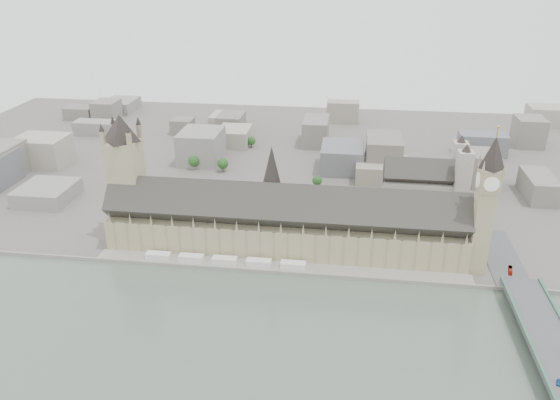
# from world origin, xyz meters

# --- Properties ---
(ground) EXTENTS (900.00, 900.00, 0.00)m
(ground) POSITION_xyz_m (0.00, 0.00, 0.00)
(ground) COLOR #595651
(ground) RESTS_ON ground
(embankment_wall) EXTENTS (600.00, 1.50, 3.00)m
(embankment_wall) POSITION_xyz_m (0.00, -15.00, 1.50)
(embankment_wall) COLOR gray
(embankment_wall) RESTS_ON ground
(river_terrace) EXTENTS (270.00, 15.00, 2.00)m
(river_terrace) POSITION_xyz_m (0.00, -7.50, 1.00)
(river_terrace) COLOR gray
(river_terrace) RESTS_ON ground
(terrace_tents) EXTENTS (118.00, 7.00, 4.00)m
(terrace_tents) POSITION_xyz_m (-40.00, -7.00, 4.00)
(terrace_tents) COLOR silver
(terrace_tents) RESTS_ON river_terrace
(palace_of_westminster) EXTENTS (265.00, 40.73, 55.44)m
(palace_of_westminster) POSITION_xyz_m (0.00, 19.70, 22.71)
(palace_of_westminster) COLOR tan
(palace_of_westminster) RESTS_ON ground
(elizabeth_tower) EXTENTS (17.00, 17.00, 107.50)m
(elizabeth_tower) POSITION_xyz_m (138.00, 8.00, 58.09)
(elizabeth_tower) COLOR tan
(elizabeth_tower) RESTS_ON ground
(victoria_tower) EXTENTS (30.00, 30.00, 100.00)m
(victoria_tower) POSITION_xyz_m (-122.00, 26.00, 55.20)
(victoria_tower) COLOR tan
(victoria_tower) RESTS_ON ground
(central_tower) EXTENTS (13.00, 13.00, 48.00)m
(central_tower) POSITION_xyz_m (-10.00, 26.00, 57.92)
(central_tower) COLOR gray
(central_tower) RESTS_ON ground
(westminster_bridge) EXTENTS (25.00, 325.00, 10.25)m
(westminster_bridge) POSITION_xyz_m (162.00, -87.50, 5.12)
(westminster_bridge) COLOR #474749
(westminster_bridge) RESTS_ON ground
(westminster_abbey) EXTENTS (68.00, 36.00, 64.00)m
(westminster_abbey) POSITION_xyz_m (110.92, 95.00, 25.08)
(westminster_abbey) COLOR #A59F94
(westminster_abbey) RESTS_ON ground
(city_skyline_inland) EXTENTS (720.00, 360.00, 38.00)m
(city_skyline_inland) POSITION_xyz_m (0.00, 245.00, 19.00)
(city_skyline_inland) COLOR gray
(city_skyline_inland) RESTS_ON ground
(park_trees) EXTENTS (110.00, 30.00, 15.00)m
(park_trees) POSITION_xyz_m (-10.00, 60.00, 7.50)
(park_trees) COLOR #194117
(park_trees) RESTS_ON ground
(red_bus_north) EXTENTS (4.75, 10.91, 2.96)m
(red_bus_north) POSITION_xyz_m (157.18, -7.74, 11.73)
(red_bus_north) COLOR #A82613
(red_bus_north) RESTS_ON westminster_bridge
(car_blue) EXTENTS (3.50, 5.23, 1.65)m
(car_blue) POSITION_xyz_m (155.20, -113.64, 11.08)
(car_blue) COLOR #15448E
(car_blue) RESTS_ON westminster_bridge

